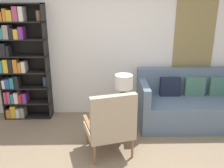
# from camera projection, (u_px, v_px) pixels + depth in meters

# --- Properties ---
(wall_back) EXTENTS (6.40, 0.08, 2.70)m
(wall_back) POSITION_uv_depth(u_px,v_px,m) (110.00, 44.00, 4.56)
(wall_back) COLOR white
(wall_back) RESTS_ON ground_plane
(bookshelf) EXTENTS (0.86, 0.30, 2.08)m
(bookshelf) POSITION_uv_depth(u_px,v_px,m) (18.00, 62.00, 4.44)
(bookshelf) COLOR black
(bookshelf) RESTS_ON ground_plane
(armchair) EXTENTS (0.76, 0.75, 0.97)m
(armchair) POSITION_uv_depth(u_px,v_px,m) (111.00, 123.00, 3.42)
(armchair) COLOR olive
(armchair) RESTS_ON ground_plane
(couch) EXTENTS (2.04, 0.92, 0.93)m
(couch) POSITION_uv_depth(u_px,v_px,m) (196.00, 104.00, 4.47)
(couch) COLOR slate
(couch) RESTS_ON ground_plane
(side_table) EXTENTS (0.50, 0.50, 0.56)m
(side_table) POSITION_uv_depth(u_px,v_px,m) (119.00, 108.00, 3.98)
(side_table) COLOR #99704C
(side_table) RESTS_ON ground_plane
(table_lamp) EXTENTS (0.27, 0.27, 0.49)m
(table_lamp) POSITION_uv_depth(u_px,v_px,m) (124.00, 88.00, 3.85)
(table_lamp) COLOR #2D2D33
(table_lamp) RESTS_ON side_table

